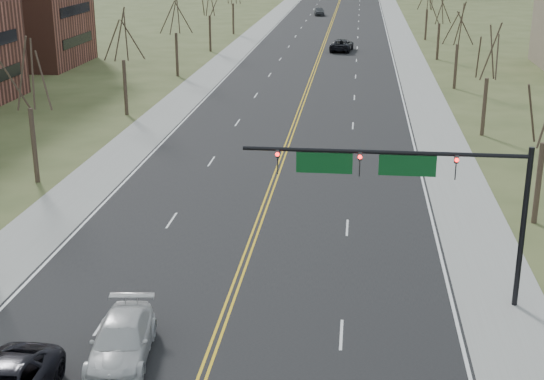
% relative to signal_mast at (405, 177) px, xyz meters
% --- Properties ---
extents(road, '(20.00, 380.00, 0.01)m').
position_rel_signal_mast_xyz_m(road, '(-7.45, 96.50, -5.76)').
color(road, black).
rests_on(road, ground).
extents(sidewalk_left, '(4.00, 380.00, 0.03)m').
position_rel_signal_mast_xyz_m(sidewalk_left, '(-19.45, 96.50, -5.75)').
color(sidewalk_left, gray).
rests_on(sidewalk_left, ground).
extents(sidewalk_right, '(4.00, 380.00, 0.03)m').
position_rel_signal_mast_xyz_m(sidewalk_right, '(4.55, 96.50, -5.75)').
color(sidewalk_right, gray).
rests_on(sidewalk_right, ground).
extents(center_line, '(0.42, 380.00, 0.01)m').
position_rel_signal_mast_xyz_m(center_line, '(-7.45, 96.50, -5.75)').
color(center_line, gold).
rests_on(center_line, road).
extents(edge_line_left, '(0.15, 380.00, 0.01)m').
position_rel_signal_mast_xyz_m(edge_line_left, '(-17.25, 96.50, -5.75)').
color(edge_line_left, silver).
rests_on(edge_line_left, road).
extents(edge_line_right, '(0.15, 380.00, 0.01)m').
position_rel_signal_mast_xyz_m(edge_line_right, '(2.35, 96.50, -5.75)').
color(edge_line_right, silver).
rests_on(edge_line_right, road).
extents(signal_mast, '(12.12, 0.44, 7.20)m').
position_rel_signal_mast_xyz_m(signal_mast, '(0.00, 0.00, 0.00)').
color(signal_mast, black).
rests_on(signal_mast, ground).
extents(tree_l_0, '(3.96, 3.96, 9.00)m').
position_rel_signal_mast_xyz_m(tree_l_0, '(-22.95, 14.50, 1.18)').
color(tree_l_0, '#3D2E24').
rests_on(tree_l_0, ground).
extents(tree_r_1, '(3.74, 3.74, 8.50)m').
position_rel_signal_mast_xyz_m(tree_r_1, '(8.05, 30.50, 0.79)').
color(tree_r_1, '#3D2E24').
rests_on(tree_r_1, ground).
extents(tree_l_1, '(3.96, 3.96, 9.00)m').
position_rel_signal_mast_xyz_m(tree_l_1, '(-22.95, 34.50, 1.18)').
color(tree_l_1, '#3D2E24').
rests_on(tree_l_1, ground).
extents(tree_r_2, '(3.74, 3.74, 8.50)m').
position_rel_signal_mast_xyz_m(tree_r_2, '(8.05, 50.50, 0.79)').
color(tree_r_2, '#3D2E24').
rests_on(tree_r_2, ground).
extents(tree_l_2, '(3.96, 3.96, 9.00)m').
position_rel_signal_mast_xyz_m(tree_l_2, '(-22.95, 54.50, 1.18)').
color(tree_l_2, '#3D2E24').
rests_on(tree_l_2, ground).
extents(tree_r_3, '(3.74, 3.74, 8.50)m').
position_rel_signal_mast_xyz_m(tree_r_3, '(8.05, 70.50, 0.79)').
color(tree_r_3, '#3D2E24').
rests_on(tree_r_3, ground).
extents(tree_l_3, '(3.96, 3.96, 9.00)m').
position_rel_signal_mast_xyz_m(tree_l_3, '(-22.95, 74.50, 1.18)').
color(tree_l_3, '#3D2E24').
rests_on(tree_l_3, ground).
extents(car_sb_inner_second, '(2.82, 5.58, 1.55)m').
position_rel_signal_mast_xyz_m(car_sb_inner_second, '(-10.73, -6.33, -4.97)').
color(car_sb_inner_second, silver).
rests_on(car_sb_inner_second, road).
extents(car_far_nb, '(3.45, 6.30, 1.67)m').
position_rel_signal_mast_xyz_m(car_far_nb, '(-4.60, 76.96, -4.91)').
color(car_far_nb, black).
rests_on(car_far_nb, road).
extents(car_far_sb, '(2.40, 5.01, 1.65)m').
position_rel_signal_mast_xyz_m(car_far_sb, '(-10.52, 127.09, -4.92)').
color(car_far_sb, '#44474B').
rests_on(car_far_sb, road).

